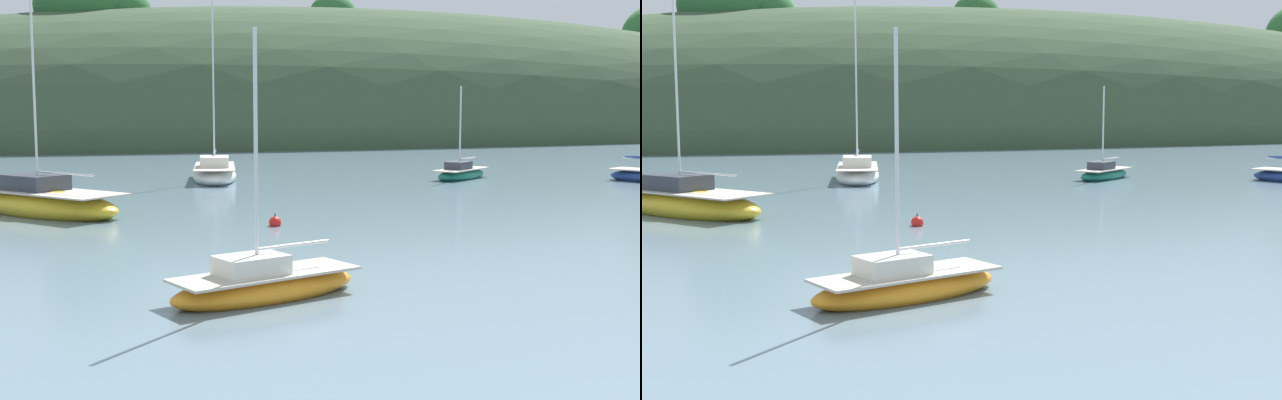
% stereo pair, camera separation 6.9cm
% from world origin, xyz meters
% --- Properties ---
extents(far_shoreline_hill, '(150.00, 36.00, 31.21)m').
position_xyz_m(far_shoreline_hill, '(25.02, 80.68, 0.12)').
color(far_shoreline_hill, '#384C33').
rests_on(far_shoreline_hill, ground).
extents(sailboat_black_sloop, '(6.77, 7.70, 10.07)m').
position_xyz_m(sailboat_black_sloop, '(-8.42, 28.61, 0.45)').
color(sailboat_black_sloop, gold).
rests_on(sailboat_black_sloop, ground).
extents(sailboat_blue_center, '(4.67, 3.90, 5.32)m').
position_xyz_m(sailboat_blue_center, '(13.93, 36.25, 0.30)').
color(sailboat_blue_center, '#196B56').
rests_on(sailboat_blue_center, ground).
extents(sailboat_white_near, '(3.75, 7.20, 10.29)m').
position_xyz_m(sailboat_white_near, '(0.65, 39.51, 0.42)').
color(sailboat_white_near, white).
rests_on(sailboat_white_near, ground).
extents(sailboat_teal_outer, '(5.02, 2.97, 6.21)m').
position_xyz_m(sailboat_teal_outer, '(-4.01, 12.23, 0.31)').
color(sailboat_teal_outer, orange).
rests_on(sailboat_teal_outer, ground).
extents(mooring_buoy_inner, '(0.44, 0.44, 0.54)m').
position_xyz_m(mooring_buoy_inner, '(-0.76, 22.69, 0.12)').
color(mooring_buoy_inner, red).
rests_on(mooring_buoy_inner, ground).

